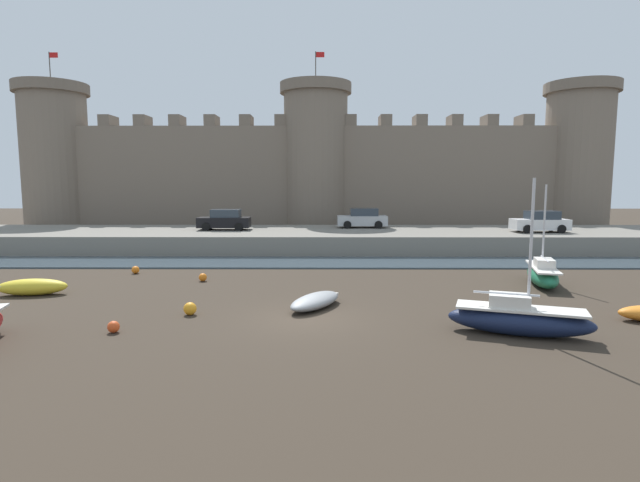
% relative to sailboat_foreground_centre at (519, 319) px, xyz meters
% --- Properties ---
extents(ground_plane, '(160.00, 160.00, 0.00)m').
position_rel_sailboat_foreground_centre_xyz_m(ground_plane, '(-7.49, 2.01, -0.57)').
color(ground_plane, '#382D23').
extents(water_channel, '(80.00, 4.50, 0.10)m').
position_rel_sailboat_foreground_centre_xyz_m(water_channel, '(-7.49, 15.21, -0.52)').
color(water_channel, '#3D4C56').
rests_on(water_channel, ground).
extents(quay_road, '(64.09, 10.00, 1.45)m').
position_rel_sailboat_foreground_centre_xyz_m(quay_road, '(-7.49, 22.46, 0.15)').
color(quay_road, slate).
rests_on(quay_road, ground).
extents(castle, '(59.10, 7.01, 17.85)m').
position_rel_sailboat_foreground_centre_xyz_m(castle, '(-7.49, 33.51, 5.98)').
color(castle, '#7A6B5B').
rests_on(castle, ground).
extents(sailboat_foreground_centre, '(4.98, 2.82, 5.39)m').
position_rel_sailboat_foreground_centre_xyz_m(sailboat_foreground_centre, '(0.00, 0.00, 0.00)').
color(sailboat_foreground_centre, '#141E3D').
rests_on(sailboat_foreground_centre, ground).
extents(sailboat_near_channel_left, '(2.43, 4.91, 5.12)m').
position_rel_sailboat_foreground_centre_xyz_m(sailboat_near_channel_left, '(4.46, 8.36, 0.00)').
color(sailboat_near_channel_left, '#1E6B47').
rests_on(sailboat_near_channel_left, ground).
extents(rowboat_midflat_left, '(2.73, 3.46, 0.59)m').
position_rel_sailboat_foreground_centre_xyz_m(rowboat_midflat_left, '(-7.08, 3.66, -0.26)').
color(rowboat_midflat_left, gray).
rests_on(rowboat_midflat_left, ground).
extents(rowboat_foreground_left, '(3.23, 1.49, 0.77)m').
position_rel_sailboat_foreground_centre_xyz_m(rowboat_foreground_left, '(-20.31, 5.95, -0.17)').
color(rowboat_foreground_left, yellow).
rests_on(rowboat_foreground_left, ground).
extents(mooring_buoy_off_centre, '(0.43, 0.43, 0.43)m').
position_rel_sailboat_foreground_centre_xyz_m(mooring_buoy_off_centre, '(-13.14, 9.24, -0.36)').
color(mooring_buoy_off_centre, orange).
rests_on(mooring_buoy_off_centre, ground).
extents(mooring_buoy_near_shore, '(0.51, 0.51, 0.51)m').
position_rel_sailboat_foreground_centre_xyz_m(mooring_buoy_near_shore, '(-12.03, 2.50, -0.32)').
color(mooring_buoy_near_shore, orange).
rests_on(mooring_buoy_near_shore, ground).
extents(mooring_buoy_mid_mud, '(0.44, 0.44, 0.44)m').
position_rel_sailboat_foreground_centre_xyz_m(mooring_buoy_mid_mud, '(-17.56, 11.45, -0.36)').
color(mooring_buoy_mid_mud, orange).
rests_on(mooring_buoy_mid_mud, ground).
extents(mooring_buoy_near_channel, '(0.42, 0.42, 0.42)m').
position_rel_sailboat_foreground_centre_xyz_m(mooring_buoy_near_channel, '(-14.09, 0.15, -0.37)').
color(mooring_buoy_near_channel, '#E04C1E').
rests_on(mooring_buoy_near_channel, ground).
extents(car_quay_centre_east, '(4.11, 1.91, 1.62)m').
position_rel_sailboat_foreground_centre_xyz_m(car_quay_centre_east, '(-3.46, 24.69, 1.65)').
color(car_quay_centre_east, '#B2B5B7').
rests_on(car_quay_centre_east, quay_road).
extents(car_quay_east, '(4.11, 1.91, 1.62)m').
position_rel_sailboat_foreground_centre_xyz_m(car_quay_east, '(-14.60, 22.79, 1.65)').
color(car_quay_east, black).
rests_on(car_quay_east, quay_road).
extents(car_quay_centre_west, '(4.11, 1.91, 1.62)m').
position_rel_sailboat_foreground_centre_xyz_m(car_quay_centre_west, '(9.73, 21.02, 1.65)').
color(car_quay_centre_west, silver).
rests_on(car_quay_centre_west, quay_road).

